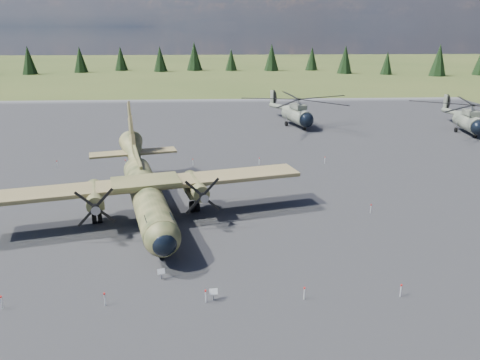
{
  "coord_description": "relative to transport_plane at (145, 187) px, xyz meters",
  "views": [
    {
      "loc": [
        2.75,
        -38.13,
        15.87
      ],
      "look_at": [
        4.91,
        2.0,
        2.67
      ],
      "focal_mm": 35.0,
      "sensor_mm": 36.0,
      "label": 1
    }
  ],
  "objects": [
    {
      "name": "helicopter_near",
      "position": [
        19.7,
        37.41,
        0.82
      ],
      "size": [
        23.05,
        24.02,
        4.79
      ],
      "rotation": [
        0.0,
        0.0,
        0.26
      ],
      "color": "gray",
      "rests_on": "ground"
    },
    {
      "name": "helicopter_mid",
      "position": [
        45.32,
        30.54,
        0.76
      ],
      "size": [
        20.61,
        22.77,
        4.7
      ],
      "rotation": [
        0.0,
        0.0,
        -0.12
      ],
      "color": "gray",
      "rests_on": "ground"
    },
    {
      "name": "treeline",
      "position": [
        -0.5,
        4.69,
        2.21
      ],
      "size": [
        311.73,
        299.12,
        10.98
      ],
      "color": "black",
      "rests_on": "ground"
    },
    {
      "name": "info_placard_left",
      "position": [
        2.49,
        -11.27,
        -2.07
      ],
      "size": [
        0.53,
        0.33,
        0.77
      ],
      "rotation": [
        0.0,
        0.0,
        0.28
      ],
      "color": "gray",
      "rests_on": "ground"
    },
    {
      "name": "transport_plane",
      "position": [
        0.0,
        0.0,
        0.0
      ],
      "size": [
        27.05,
        24.21,
        8.98
      ],
      "rotation": [
        0.0,
        0.0,
        0.25
      ],
      "color": "#333D21",
      "rests_on": "ground"
    },
    {
      "name": "info_placard_right",
      "position": [
        5.92,
        -13.94,
        -2.05
      ],
      "size": [
        0.53,
        0.25,
        0.8
      ],
      "rotation": [
        0.0,
        0.0,
        0.08
      ],
      "color": "gray",
      "rests_on": "ground"
    },
    {
      "name": "barrier_fence",
      "position": [
        2.99,
        -0.73,
        -2.07
      ],
      "size": [
        33.12,
        29.62,
        0.85
      ],
      "color": "silver",
      "rests_on": "ground"
    },
    {
      "name": "apron",
      "position": [
        3.45,
        9.35,
        -2.58
      ],
      "size": [
        120.0,
        120.0,
        0.04
      ],
      "primitive_type": "cube",
      "color": "#595A5E",
      "rests_on": "ground"
    },
    {
      "name": "ground",
      "position": [
        3.45,
        -0.65,
        -2.58
      ],
      "size": [
        500.0,
        500.0,
        0.0
      ],
      "primitive_type": "plane",
      "color": "#4F5525",
      "rests_on": "ground"
    }
  ]
}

